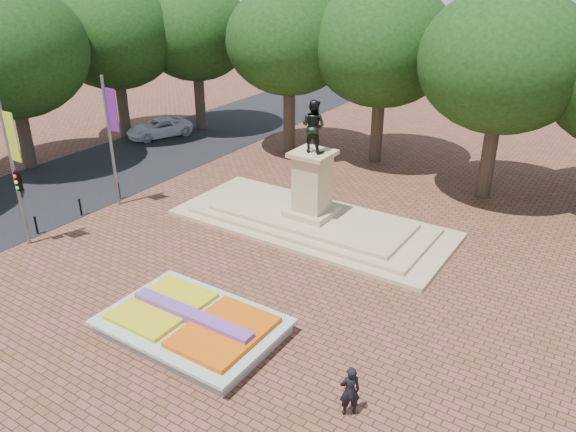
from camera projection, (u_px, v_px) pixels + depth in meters
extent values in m
plane|color=brown|center=(208.00, 299.00, 22.32)|extent=(90.00, 90.00, 0.00)
cube|color=black|center=(71.00, 183.00, 33.53)|extent=(9.00, 90.00, 0.02)
cube|color=gray|center=(193.00, 328.00, 20.22)|extent=(6.00, 4.00, 0.45)
cube|color=beige|center=(192.00, 322.00, 20.10)|extent=(6.30, 4.30, 0.12)
cube|color=#DC4C0C|center=(223.00, 332.00, 19.33)|extent=(2.60, 3.40, 0.22)
cube|color=yellow|center=(162.00, 306.00, 20.77)|extent=(2.60, 3.40, 0.18)
cube|color=#67348F|center=(192.00, 316.00, 20.01)|extent=(5.20, 0.55, 0.38)
cube|color=tan|center=(311.00, 223.00, 28.35)|extent=(14.00, 6.00, 0.20)
cube|color=tan|center=(311.00, 220.00, 28.27)|extent=(12.00, 5.00, 0.20)
cube|color=tan|center=(312.00, 216.00, 28.18)|extent=(10.00, 4.00, 0.20)
cube|color=tan|center=(312.00, 212.00, 28.07)|extent=(2.20, 2.20, 0.30)
cube|color=tan|center=(312.00, 183.00, 27.42)|extent=(1.50, 1.50, 2.80)
cube|color=tan|center=(313.00, 154.00, 26.78)|extent=(1.90, 1.90, 0.20)
imported|color=black|center=(313.00, 126.00, 26.21)|extent=(1.22, 0.95, 2.50)
cylinder|color=#3C2B20|center=(200.00, 104.00, 43.05)|extent=(0.80, 0.80, 4.00)
ellipsoid|color=black|center=(196.00, 41.00, 41.06)|extent=(8.80, 8.80, 7.48)
cylinder|color=#3C2B20|center=(287.00, 119.00, 39.09)|extent=(0.80, 0.80, 4.00)
ellipsoid|color=black|center=(287.00, 50.00, 37.10)|extent=(8.80, 8.80, 7.48)
cylinder|color=#3C2B20|center=(379.00, 135.00, 35.63)|extent=(0.80, 0.80, 4.00)
ellipsoid|color=black|center=(385.00, 60.00, 33.64)|extent=(8.80, 8.80, 7.48)
cylinder|color=#3C2B20|center=(491.00, 155.00, 32.16)|extent=(0.80, 0.80, 4.00)
ellipsoid|color=black|center=(505.00, 72.00, 30.18)|extent=(8.80, 8.80, 7.48)
cylinder|color=#3C2B20|center=(19.00, 140.00, 34.95)|extent=(0.80, 0.80, 3.84)
ellipsoid|color=black|center=(4.00, 67.00, 33.05)|extent=(8.40, 8.40, 7.14)
cylinder|color=#3C2B20|center=(118.00, 113.00, 41.02)|extent=(0.80, 0.80, 3.84)
ellipsoid|color=black|center=(110.00, 49.00, 39.12)|extent=(8.40, 8.40, 7.14)
cylinder|color=slate|center=(14.00, 174.00, 25.13)|extent=(0.16, 0.16, 7.00)
cube|color=#B5D029|center=(12.00, 137.00, 24.14)|extent=(0.70, 0.04, 2.20)
cylinder|color=slate|center=(111.00, 143.00, 29.30)|extent=(0.16, 0.16, 7.00)
cube|color=#641E7E|center=(112.00, 110.00, 28.32)|extent=(0.70, 0.04, 2.20)
cube|color=black|center=(18.00, 181.00, 25.16)|extent=(0.28, 0.18, 0.90)
cylinder|color=black|center=(36.00, 226.00, 27.28)|extent=(0.10, 0.10, 0.90)
sphere|color=black|center=(34.00, 217.00, 27.08)|extent=(0.12, 0.12, 0.12)
cylinder|color=black|center=(80.00, 208.00, 29.25)|extent=(0.10, 0.10, 0.90)
sphere|color=black|center=(79.00, 199.00, 29.05)|extent=(0.12, 0.12, 0.12)
cylinder|color=black|center=(119.00, 192.00, 31.22)|extent=(0.10, 0.10, 0.90)
sphere|color=black|center=(118.00, 184.00, 31.02)|extent=(0.12, 0.12, 0.12)
imported|color=white|center=(159.00, 128.00, 41.89)|extent=(3.92, 5.29, 1.34)
imported|color=black|center=(350.00, 391.00, 16.41)|extent=(0.74, 0.71, 1.71)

